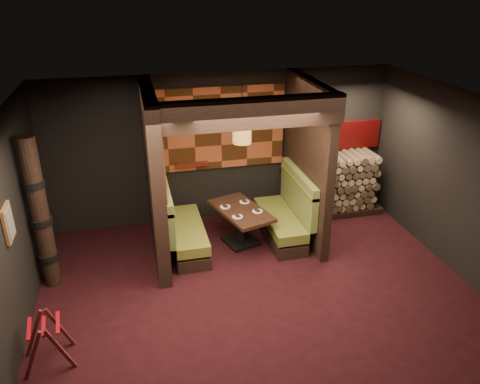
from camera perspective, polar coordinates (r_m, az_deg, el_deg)
name	(u,v)px	position (r m, az deg, el deg)	size (l,w,h in m)	color
floor	(260,297)	(7.20, 2.49, -12.71)	(6.50, 5.50, 0.02)	black
ceiling	(264,110)	(5.91, 3.00, 9.96)	(6.50, 5.50, 0.02)	black
wall_back	(222,147)	(8.89, -2.22, 5.45)	(6.50, 0.02, 2.85)	black
wall_front	(352,357)	(4.32, 13.46, -18.99)	(6.50, 0.02, 2.85)	black
wall_left	(6,241)	(6.42, -26.61, -5.37)	(0.02, 5.50, 2.85)	black
wall_right	(468,189)	(7.91, 26.05, 0.29)	(0.02, 5.50, 2.85)	black
partition_left	(154,176)	(7.71, -10.42, 1.93)	(0.20, 2.20, 2.85)	black
partition_right	(307,161)	(8.29, 8.13, 3.74)	(0.15, 2.10, 2.85)	black
header_beam	(248,114)	(6.61, 1.02, 9.54)	(2.85, 0.18, 0.44)	black
tapa_back_panel	(221,128)	(8.72, -2.35, 7.78)	(2.40, 0.06, 1.55)	#A44A27
tapa_side_panel	(159,147)	(7.73, -9.87, 5.41)	(0.04, 1.85, 1.45)	#A44A27
lacquer_shelf	(192,164)	(8.79, -5.89, 3.39)	(0.60, 0.12, 0.07)	#581A0F
booth_bench_left	(181,228)	(8.18, -7.16, -4.43)	(0.68, 1.60, 1.14)	black
booth_bench_right	(285,217)	(8.55, 5.54, -2.99)	(0.68, 1.60, 1.14)	black
dining_table	(241,221)	(8.28, 0.14, -3.55)	(1.03, 1.41, 0.67)	black
place_settings	(241,209)	(8.17, 0.14, -2.05)	(0.69, 0.71, 0.03)	white
pendant_lamp	(242,129)	(7.58, 0.24, 7.63)	(0.31, 0.31, 0.94)	olive
framed_picture	(8,223)	(6.41, -26.39, -3.39)	(0.05, 0.36, 0.46)	olive
luggage_rack	(47,340)	(6.43, -22.51, -16.28)	(0.68, 0.51, 0.69)	#4E1715
totem_column	(41,216)	(7.44, -23.12, -2.69)	(0.31, 0.31, 2.40)	black
firewood_stack	(339,184)	(9.52, 11.97, 0.99)	(1.73, 0.70, 1.22)	black
mosaic_header	(336,136)	(9.49, 11.62, 6.71)	(1.83, 0.10, 0.56)	#650909
bay_front_post	(306,156)	(8.55, 8.07, 4.40)	(0.08, 0.08, 2.85)	black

